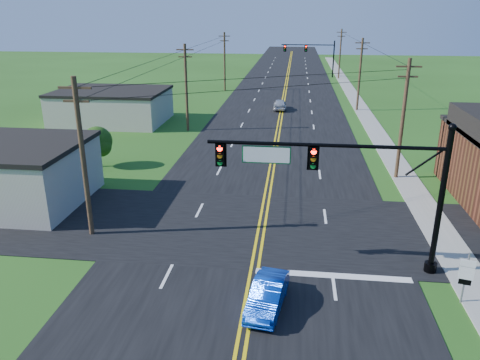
# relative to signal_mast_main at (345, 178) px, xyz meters

# --- Properties ---
(road_main) EXTENTS (16.00, 220.00, 0.04)m
(road_main) POSITION_rel_signal_mast_main_xyz_m (-4.34, 42.00, -4.73)
(road_main) COLOR black
(road_main) RESTS_ON ground
(road_cross) EXTENTS (70.00, 10.00, 0.04)m
(road_cross) POSITION_rel_signal_mast_main_xyz_m (-4.34, 4.00, -4.73)
(road_cross) COLOR black
(road_cross) RESTS_ON ground
(sidewalk) EXTENTS (2.00, 160.00, 0.08)m
(sidewalk) POSITION_rel_signal_mast_main_xyz_m (6.16, 32.00, -4.71)
(sidewalk) COLOR gray
(sidewalk) RESTS_ON ground
(signal_mast_main) EXTENTS (11.30, 0.60, 7.48)m
(signal_mast_main) POSITION_rel_signal_mast_main_xyz_m (0.00, 0.00, 0.00)
(signal_mast_main) COLOR black
(signal_mast_main) RESTS_ON ground
(signal_mast_far) EXTENTS (10.98, 0.60, 7.48)m
(signal_mast_far) POSITION_rel_signal_mast_main_xyz_m (0.10, 72.00, -0.20)
(signal_mast_far) COLOR black
(signal_mast_far) RESTS_ON ground
(cream_bldg_near) EXTENTS (10.20, 8.20, 4.10)m
(cream_bldg_near) POSITION_rel_signal_mast_main_xyz_m (-21.34, 6.00, -2.69)
(cream_bldg_near) COLOR beige
(cream_bldg_near) RESTS_ON ground
(cream_bldg_far) EXTENTS (12.20, 9.20, 3.70)m
(cream_bldg_far) POSITION_rel_signal_mast_main_xyz_m (-23.34, 30.00, -2.89)
(cream_bldg_far) COLOR beige
(cream_bldg_far) RESTS_ON ground
(utility_pole_left_a) EXTENTS (1.80, 0.28, 9.00)m
(utility_pole_left_a) POSITION_rel_signal_mast_main_xyz_m (-13.84, 2.00, -0.03)
(utility_pole_left_a) COLOR #372719
(utility_pole_left_a) RESTS_ON ground
(utility_pole_left_b) EXTENTS (1.80, 0.28, 9.00)m
(utility_pole_left_b) POSITION_rel_signal_mast_main_xyz_m (-13.84, 27.00, -0.03)
(utility_pole_left_b) COLOR #372719
(utility_pole_left_b) RESTS_ON ground
(utility_pole_left_c) EXTENTS (1.80, 0.28, 9.00)m
(utility_pole_left_c) POSITION_rel_signal_mast_main_xyz_m (-13.84, 54.00, -0.03)
(utility_pole_left_c) COLOR #372719
(utility_pole_left_c) RESTS_ON ground
(utility_pole_right_a) EXTENTS (1.80, 0.28, 9.00)m
(utility_pole_right_a) POSITION_rel_signal_mast_main_xyz_m (5.46, 14.00, -0.03)
(utility_pole_right_a) COLOR #372719
(utility_pole_right_a) RESTS_ON ground
(utility_pole_right_b) EXTENTS (1.80, 0.28, 9.00)m
(utility_pole_right_b) POSITION_rel_signal_mast_main_xyz_m (5.46, 40.00, -0.03)
(utility_pole_right_b) COLOR #372719
(utility_pole_right_b) RESTS_ON ground
(utility_pole_right_c) EXTENTS (1.80, 0.28, 9.00)m
(utility_pole_right_c) POSITION_rel_signal_mast_main_xyz_m (5.46, 70.00, -0.03)
(utility_pole_right_c) COLOR #372719
(utility_pole_right_c) RESTS_ON ground
(tree_right_back) EXTENTS (3.00, 3.00, 4.10)m
(tree_right_back) POSITION_rel_signal_mast_main_xyz_m (11.66, 18.00, -2.15)
(tree_right_back) COLOR #372719
(tree_right_back) RESTS_ON ground
(tree_left) EXTENTS (2.40, 2.40, 3.37)m
(tree_left) POSITION_rel_signal_mast_main_xyz_m (-18.34, 14.00, -2.59)
(tree_left) COLOR #372719
(tree_left) RESTS_ON ground
(blue_car) EXTENTS (1.85, 3.88, 1.23)m
(blue_car) POSITION_rel_signal_mast_main_xyz_m (-3.34, -3.93, -4.14)
(blue_car) COLOR #0836AD
(blue_car) RESTS_ON ground
(distant_car) EXTENTS (1.75, 4.11, 1.39)m
(distant_car) POSITION_rel_signal_mast_main_xyz_m (-4.44, 39.20, -4.06)
(distant_car) COLOR silver
(distant_car) RESTS_ON ground
(route_sign) EXTENTS (0.61, 0.19, 2.48)m
(route_sign) POSITION_rel_signal_mast_main_xyz_m (5.13, -2.57, -3.30)
(route_sign) COLOR slate
(route_sign) RESTS_ON ground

